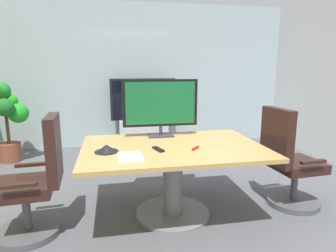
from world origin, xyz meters
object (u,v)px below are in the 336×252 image
(wall_display_unit, at_px, (144,125))
(office_chair_right, at_px, (288,166))
(remote_control, at_px, (158,149))
(office_chair_left, at_px, (36,186))
(potted_plant, at_px, (4,113))
(tv_monitor, at_px, (160,105))
(conference_phone, at_px, (106,149))
(conference_table, at_px, (173,164))

(wall_display_unit, bearing_deg, office_chair_right, -64.09)
(remote_control, bearing_deg, office_chair_right, -13.87)
(office_chair_left, xyz_separation_m, potted_plant, (-0.97, 2.27, 0.35))
(office_chair_right, bearing_deg, tv_monitor, 66.23)
(wall_display_unit, relative_size, conference_phone, 5.95)
(potted_plant, bearing_deg, office_chair_right, -32.12)
(potted_plant, distance_m, remote_control, 3.10)
(conference_table, distance_m, remote_control, 0.29)
(office_chair_left, relative_size, wall_display_unit, 0.83)
(potted_plant, bearing_deg, conference_table, -44.01)
(tv_monitor, distance_m, conference_phone, 0.86)
(remote_control, bearing_deg, potted_plant, 114.68)
(conference_table, bearing_deg, potted_plant, 135.99)
(wall_display_unit, height_order, conference_phone, wall_display_unit)
(conference_phone, bearing_deg, conference_table, 8.51)
(office_chair_right, height_order, wall_display_unit, wall_display_unit)
(office_chair_right, xyz_separation_m, wall_display_unit, (-1.28, 2.64, -0.01))
(office_chair_right, distance_m, potted_plant, 4.16)
(office_chair_left, height_order, potted_plant, potted_plant)
(tv_monitor, bearing_deg, office_chair_right, -19.72)
(tv_monitor, xyz_separation_m, remote_control, (-0.12, -0.56, -0.35))
(office_chair_left, relative_size, potted_plant, 0.85)
(wall_display_unit, bearing_deg, potted_plant, -168.96)
(wall_display_unit, height_order, potted_plant, wall_display_unit)
(office_chair_left, height_order, remote_control, office_chair_left)
(office_chair_right, distance_m, wall_display_unit, 2.94)
(wall_display_unit, height_order, remote_control, wall_display_unit)
(potted_plant, relative_size, conference_phone, 5.85)
(office_chair_right, bearing_deg, conference_table, 84.18)
(potted_plant, bearing_deg, remote_control, -47.88)
(wall_display_unit, xyz_separation_m, remote_control, (-0.16, -2.73, 0.31))
(tv_monitor, bearing_deg, wall_display_unit, 89.00)
(office_chair_left, xyz_separation_m, tv_monitor, (1.22, 0.54, 0.64))
(potted_plant, bearing_deg, office_chair_left, -66.81)
(office_chair_left, height_order, conference_phone, office_chair_left)
(conference_phone, bearing_deg, wall_display_unit, 76.85)
(tv_monitor, distance_m, remote_control, 0.67)
(conference_table, height_order, office_chair_right, office_chair_right)
(tv_monitor, relative_size, remote_control, 4.94)
(wall_display_unit, bearing_deg, remote_control, -93.26)
(conference_table, distance_m, wall_display_unit, 2.60)
(tv_monitor, height_order, potted_plant, tv_monitor)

